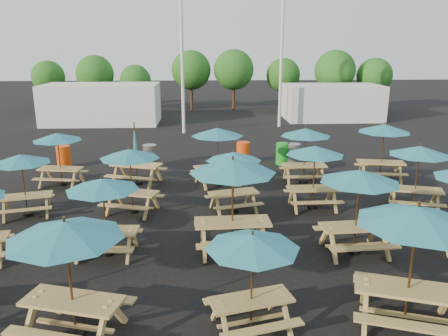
{
  "coord_description": "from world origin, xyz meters",
  "views": [
    {
      "loc": [
        -0.71,
        -13.71,
        5.33
      ],
      "look_at": [
        0.0,
        1.5,
        1.1
      ],
      "focal_mm": 35.0,
      "sensor_mm": 36.0,
      "label": 1
    }
  ],
  "objects_px": {
    "picnic_unit_9": "(233,172)",
    "picnic_unit_18": "(419,154)",
    "waste_bin_0": "(64,157)",
    "waste_bin_4": "(294,154)",
    "waste_bin_2": "(243,152)",
    "picnic_unit_10": "(234,160)",
    "picnic_unit_12": "(417,223)",
    "picnic_unit_19": "(384,132)",
    "picnic_unit_3": "(57,140)",
    "picnic_unit_7": "(136,159)",
    "picnic_unit_4": "(66,237)",
    "waste_bin_3": "(283,154)",
    "waste_bin_1": "(150,156)",
    "picnic_unit_6": "(130,157)",
    "picnic_unit_11": "(217,135)",
    "picnic_unit_14": "(315,154)",
    "picnic_unit_5": "(103,189)",
    "picnic_unit_15": "(306,135)",
    "picnic_unit_8": "(252,247)",
    "picnic_unit_13": "(360,181)",
    "picnic_unit_2": "(21,162)"
  },
  "relations": [
    {
      "from": "picnic_unit_9",
      "to": "picnic_unit_11",
      "type": "height_order",
      "value": "picnic_unit_9"
    },
    {
      "from": "picnic_unit_13",
      "to": "waste_bin_0",
      "type": "relative_size",
      "value": 2.32
    },
    {
      "from": "picnic_unit_6",
      "to": "picnic_unit_11",
      "type": "relative_size",
      "value": 0.93
    },
    {
      "from": "picnic_unit_10",
      "to": "waste_bin_1",
      "type": "distance_m",
      "value": 7.0
    },
    {
      "from": "waste_bin_1",
      "to": "picnic_unit_5",
      "type": "bearing_deg",
      "value": -90.63
    },
    {
      "from": "picnic_unit_8",
      "to": "picnic_unit_12",
      "type": "xyz_separation_m",
      "value": [
        3.04,
        -0.04,
        0.44
      ]
    },
    {
      "from": "picnic_unit_5",
      "to": "picnic_unit_19",
      "type": "xyz_separation_m",
      "value": [
        9.85,
        6.29,
        0.2
      ]
    },
    {
      "from": "picnic_unit_3",
      "to": "picnic_unit_12",
      "type": "bearing_deg",
      "value": -36.31
    },
    {
      "from": "picnic_unit_18",
      "to": "waste_bin_1",
      "type": "relative_size",
      "value": 2.44
    },
    {
      "from": "picnic_unit_13",
      "to": "waste_bin_3",
      "type": "relative_size",
      "value": 2.32
    },
    {
      "from": "picnic_unit_18",
      "to": "waste_bin_4",
      "type": "height_order",
      "value": "picnic_unit_18"
    },
    {
      "from": "picnic_unit_8",
      "to": "picnic_unit_12",
      "type": "distance_m",
      "value": 3.07
    },
    {
      "from": "picnic_unit_9",
      "to": "picnic_unit_18",
      "type": "bearing_deg",
      "value": 21.15
    },
    {
      "from": "picnic_unit_6",
      "to": "picnic_unit_12",
      "type": "height_order",
      "value": "picnic_unit_12"
    },
    {
      "from": "picnic_unit_2",
      "to": "picnic_unit_7",
      "type": "xyz_separation_m",
      "value": [
        3.1,
        3.24,
        -0.76
      ]
    },
    {
      "from": "waste_bin_3",
      "to": "waste_bin_4",
      "type": "height_order",
      "value": "same"
    },
    {
      "from": "picnic_unit_15",
      "to": "picnic_unit_5",
      "type": "bearing_deg",
      "value": -136.47
    },
    {
      "from": "waste_bin_2",
      "to": "waste_bin_4",
      "type": "xyz_separation_m",
      "value": [
        2.32,
        -0.52,
        0.0
      ]
    },
    {
      "from": "picnic_unit_15",
      "to": "picnic_unit_3",
      "type": "bearing_deg",
      "value": -179.66
    },
    {
      "from": "picnic_unit_4",
      "to": "waste_bin_1",
      "type": "relative_size",
      "value": 2.58
    },
    {
      "from": "picnic_unit_10",
      "to": "picnic_unit_8",
      "type": "bearing_deg",
      "value": -106.27
    },
    {
      "from": "picnic_unit_9",
      "to": "picnic_unit_13",
      "type": "distance_m",
      "value": 3.27
    },
    {
      "from": "picnic_unit_2",
      "to": "picnic_unit_4",
      "type": "xyz_separation_m",
      "value": [
        3.32,
        -6.37,
        0.26
      ]
    },
    {
      "from": "picnic_unit_9",
      "to": "picnic_unit_13",
      "type": "xyz_separation_m",
      "value": [
        3.25,
        -0.28,
        -0.21
      ]
    },
    {
      "from": "picnic_unit_15",
      "to": "waste_bin_2",
      "type": "height_order",
      "value": "picnic_unit_15"
    },
    {
      "from": "waste_bin_3",
      "to": "picnic_unit_14",
      "type": "bearing_deg",
      "value": -89.96
    },
    {
      "from": "picnic_unit_12",
      "to": "picnic_unit_18",
      "type": "height_order",
      "value": "picnic_unit_12"
    },
    {
      "from": "picnic_unit_3",
      "to": "picnic_unit_11",
      "type": "bearing_deg",
      "value": 7.15
    },
    {
      "from": "picnic_unit_9",
      "to": "picnic_unit_18",
      "type": "xyz_separation_m",
      "value": [
        6.33,
        2.79,
        -0.29
      ]
    },
    {
      "from": "picnic_unit_15",
      "to": "picnic_unit_4",
      "type": "bearing_deg",
      "value": -123.51
    },
    {
      "from": "picnic_unit_15",
      "to": "waste_bin_0",
      "type": "xyz_separation_m",
      "value": [
        -10.44,
        2.82,
        -1.45
      ]
    },
    {
      "from": "picnic_unit_4",
      "to": "picnic_unit_18",
      "type": "height_order",
      "value": "picnic_unit_4"
    },
    {
      "from": "picnic_unit_3",
      "to": "picnic_unit_10",
      "type": "distance_m",
      "value": 7.39
    },
    {
      "from": "picnic_unit_10",
      "to": "picnic_unit_12",
      "type": "xyz_separation_m",
      "value": [
        2.95,
        -6.39,
        0.41
      ]
    },
    {
      "from": "waste_bin_3",
      "to": "picnic_unit_18",
      "type": "bearing_deg",
      "value": -61.03
    },
    {
      "from": "waste_bin_4",
      "to": "picnic_unit_4",
      "type": "bearing_deg",
      "value": -118.5
    },
    {
      "from": "picnic_unit_3",
      "to": "picnic_unit_7",
      "type": "xyz_separation_m",
      "value": [
        2.99,
        -0.0,
        -0.81
      ]
    },
    {
      "from": "picnic_unit_19",
      "to": "picnic_unit_9",
      "type": "bearing_deg",
      "value": -126.44
    },
    {
      "from": "picnic_unit_12",
      "to": "waste_bin_3",
      "type": "xyz_separation_m",
      "value": [
        -0.24,
        12.41,
        -1.69
      ]
    },
    {
      "from": "waste_bin_2",
      "to": "picnic_unit_10",
      "type": "bearing_deg",
      "value": -97.93
    },
    {
      "from": "picnic_unit_7",
      "to": "picnic_unit_14",
      "type": "distance_m",
      "value": 7.11
    },
    {
      "from": "picnic_unit_8",
      "to": "waste_bin_1",
      "type": "relative_size",
      "value": 2.19
    },
    {
      "from": "picnic_unit_6",
      "to": "picnic_unit_7",
      "type": "height_order",
      "value": "picnic_unit_7"
    },
    {
      "from": "picnic_unit_10",
      "to": "waste_bin_0",
      "type": "relative_size",
      "value": 2.24
    },
    {
      "from": "picnic_unit_3",
      "to": "picnic_unit_5",
      "type": "bearing_deg",
      "value": -54.79
    },
    {
      "from": "picnic_unit_19",
      "to": "picnic_unit_10",
      "type": "bearing_deg",
      "value": -142.35
    },
    {
      "from": "waste_bin_0",
      "to": "waste_bin_4",
      "type": "relative_size",
      "value": 1.0
    },
    {
      "from": "picnic_unit_7",
      "to": "picnic_unit_15",
      "type": "xyz_separation_m",
      "value": [
        6.73,
        -0.09,
        0.91
      ]
    },
    {
      "from": "picnic_unit_9",
      "to": "picnic_unit_18",
      "type": "height_order",
      "value": "picnic_unit_9"
    },
    {
      "from": "picnic_unit_3",
      "to": "picnic_unit_15",
      "type": "height_order",
      "value": "picnic_unit_15"
    }
  ]
}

